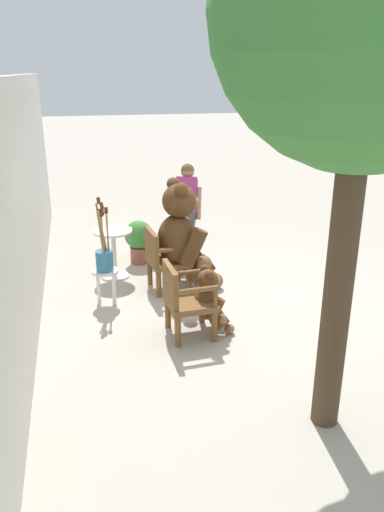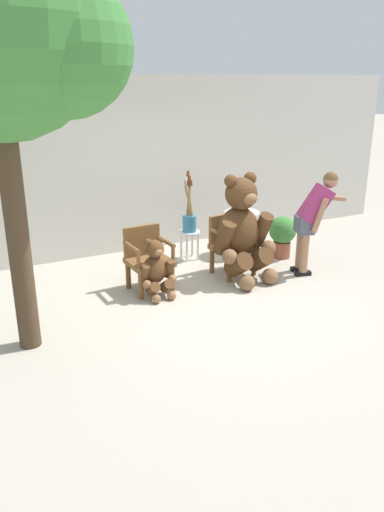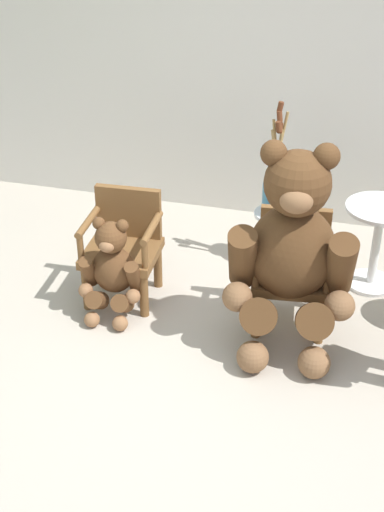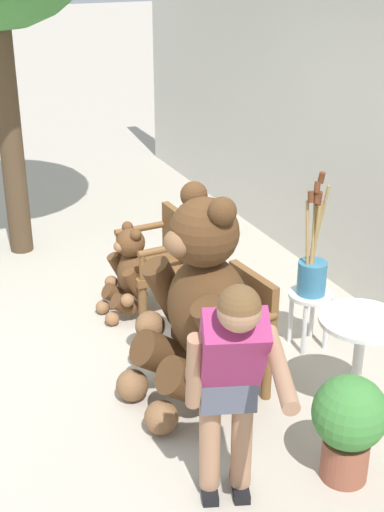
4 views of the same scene
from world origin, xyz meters
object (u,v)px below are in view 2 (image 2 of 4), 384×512
(round_side_table, at_px, (241,228))
(wooden_chair_left, at_px, (147,257))
(patio_tree, at_px, (4,27))
(wooden_chair_right, at_px, (231,243))
(teddy_bear_small, at_px, (156,268))
(teddy_bear_large, at_px, (242,229))
(white_stool, at_px, (189,238))
(brush_bucket, at_px, (189,218))
(person_visitor, at_px, (314,214))
(potted_plant, at_px, (282,234))

(round_side_table, bearing_deg, wooden_chair_left, -161.66)
(wooden_chair_left, relative_size, patio_tree, 0.20)
(wooden_chair_right, height_order, teddy_bear_small, wooden_chair_right)
(teddy_bear_large, xyz_separation_m, white_stool, (-0.28, 1.08, -0.39))
(teddy_bear_small, bearing_deg, brush_bucket, 46.38)
(teddy_bear_small, xyz_separation_m, round_side_table, (1.90, 0.92, 0.05))
(wooden_chair_left, distance_m, brush_bucket, 1.34)
(round_side_table, bearing_deg, white_stool, 168.11)
(wooden_chair_left, height_order, brush_bucket, brush_bucket)
(teddy_bear_small, bearing_deg, patio_tree, -159.41)
(wooden_chair_left, bearing_deg, wooden_chair_right, -0.01)
(person_visitor, height_order, white_stool, person_visitor)
(white_stool, height_order, brush_bucket, brush_bucket)
(teddy_bear_small, height_order, patio_tree, patio_tree)
(teddy_bear_large, height_order, patio_tree, patio_tree)
(potted_plant, bearing_deg, brush_bucket, 155.95)
(person_visitor, height_order, brush_bucket, person_visitor)
(white_stool, relative_size, potted_plant, 0.68)
(person_visitor, bearing_deg, teddy_bear_large, 164.75)
(wooden_chair_left, relative_size, teddy_bear_large, 0.57)
(teddy_bear_large, bearing_deg, wooden_chair_right, 93.37)
(wooden_chair_left, height_order, white_stool, wooden_chair_left)
(white_stool, bearing_deg, patio_tree, -147.49)
(teddy_bear_small, xyz_separation_m, white_stool, (1.05, 1.10, -0.04))
(patio_tree, bearing_deg, white_stool, 32.51)
(teddy_bear_large, bearing_deg, white_stool, 104.74)
(person_visitor, height_order, patio_tree, patio_tree)
(wooden_chair_left, height_order, potted_plant, wooden_chair_left)
(wooden_chair_right, relative_size, brush_bucket, 0.90)
(brush_bucket, bearing_deg, person_visitor, -45.89)
(wooden_chair_left, height_order, patio_tree, patio_tree)
(patio_tree, distance_m, potted_plant, 5.03)
(teddy_bear_large, xyz_separation_m, potted_plant, (1.08, 0.47, -0.35))
(wooden_chair_right, height_order, teddy_bear_large, teddy_bear_large)
(wooden_chair_right, distance_m, person_visitor, 1.26)
(patio_tree, bearing_deg, potted_plant, 15.28)
(teddy_bear_small, height_order, round_side_table, teddy_bear_small)
(teddy_bear_small, distance_m, potted_plant, 2.46)
(wooden_chair_right, height_order, person_visitor, person_visitor)
(teddy_bear_large, height_order, white_stool, teddy_bear_large)
(wooden_chair_right, bearing_deg, white_stool, 108.21)
(wooden_chair_right, relative_size, white_stool, 1.87)
(wooden_chair_left, relative_size, wooden_chair_right, 1.00)
(wooden_chair_right, relative_size, teddy_bear_small, 1.07)
(teddy_bear_large, distance_m, person_visitor, 1.08)
(teddy_bear_large, xyz_separation_m, brush_bucket, (-0.28, 1.08, -0.07))
(white_stool, bearing_deg, round_side_table, -11.89)
(patio_tree, relative_size, potted_plant, 6.29)
(person_visitor, distance_m, patio_tree, 4.61)
(teddy_bear_large, xyz_separation_m, round_side_table, (0.57, 0.90, -0.30))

